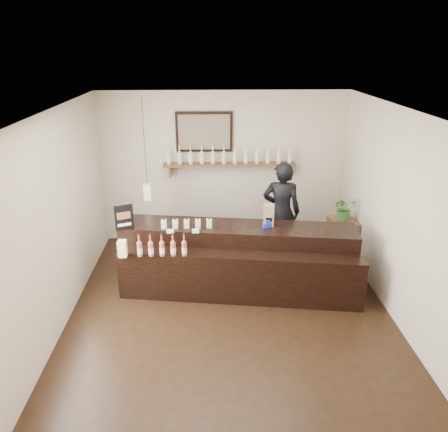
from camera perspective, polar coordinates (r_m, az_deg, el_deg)
ground at (r=6.43m, az=0.76°, el=-11.97°), size 5.00×5.00×0.00m
room_shell at (r=5.67m, az=0.84°, el=2.51°), size 5.00×5.00×5.00m
back_wall_decor at (r=7.93m, az=-1.10°, el=8.51°), size 2.66×0.96×1.69m
counter at (r=6.69m, az=1.76°, el=-5.90°), size 3.61×1.43×1.16m
promo_sign at (r=6.55m, az=-12.93°, el=-0.18°), size 0.26×0.13×0.38m
paper_bag at (r=6.55m, az=5.86°, el=0.09°), size 0.17×0.13×0.34m
tape_dispenser at (r=6.55m, az=5.75°, el=-1.10°), size 0.15×0.09×0.12m
side_cabinet at (r=7.83m, az=15.05°, el=-3.08°), size 0.46×0.58×0.76m
potted_plant at (r=7.61m, az=15.47°, el=0.97°), size 0.42×0.38×0.42m
shopkeeper at (r=7.46m, az=7.53°, el=1.36°), size 0.81×0.61×1.99m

